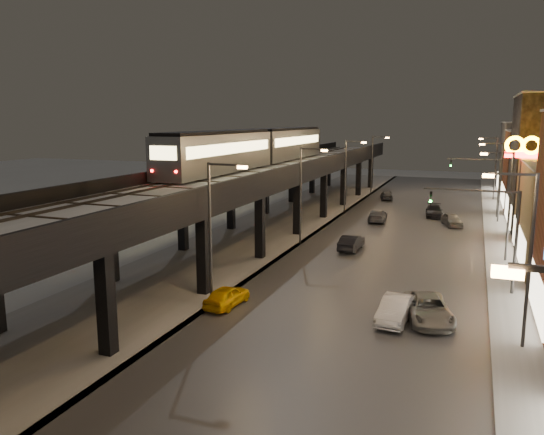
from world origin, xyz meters
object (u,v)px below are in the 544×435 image
(subway_train, at_px, (258,147))
(car_onc_red, at_px, (452,220))
(car_taxi, at_px, (227,297))
(car_onc_white, at_px, (434,212))
(car_onc_dark, at_px, (428,310))
(car_far_white, at_px, (387,195))
(car_onc_silver, at_px, (395,310))
(car_near_white, at_px, (351,243))
(car_mid_dark, at_px, (377,216))

(subway_train, height_order, car_onc_red, subway_train)
(car_taxi, height_order, car_onc_red, car_onc_red)
(car_taxi, distance_m, car_onc_white, 38.02)
(car_onc_dark, height_order, car_onc_red, car_onc_dark)
(car_far_white, relative_size, car_onc_silver, 0.90)
(car_far_white, height_order, car_onc_dark, car_onc_dark)
(car_onc_dark, relative_size, car_onc_white, 1.09)
(subway_train, xyz_separation_m, car_near_white, (12.84, -9.48, -7.85))
(car_onc_silver, bearing_deg, subway_train, 130.95)
(car_taxi, xyz_separation_m, car_onc_white, (9.75, 36.74, 0.03))
(car_near_white, relative_size, car_onc_red, 1.04)
(car_onc_silver, xyz_separation_m, car_onc_dark, (1.77, 0.76, 0.00))
(subway_train, xyz_separation_m, car_onc_silver, (18.91, -25.33, -7.82))
(car_onc_white, bearing_deg, car_onc_silver, -95.10)
(car_taxi, height_order, car_far_white, car_far_white)
(car_far_white, relative_size, car_onc_red, 0.97)
(car_mid_dark, bearing_deg, car_onc_silver, 97.09)
(car_far_white, relative_size, car_onc_dark, 0.76)
(car_onc_white, bearing_deg, car_taxi, -110.61)
(car_onc_white, bearing_deg, car_far_white, 116.55)
(car_mid_dark, bearing_deg, car_far_white, -89.06)
(car_far_white, height_order, car_onc_white, car_onc_white)
(subway_train, distance_m, car_onc_red, 22.79)
(car_onc_dark, bearing_deg, car_mid_dark, 90.42)
(car_near_white, relative_size, car_onc_white, 0.89)
(car_mid_dark, xyz_separation_m, car_onc_silver, (6.23, -30.23, 0.04))
(car_mid_dark, relative_size, car_onc_silver, 1.08)
(subway_train, relative_size, car_onc_silver, 8.97)
(car_onc_white, bearing_deg, car_near_white, -111.76)
(car_near_white, bearing_deg, car_far_white, -83.84)
(car_onc_red, bearing_deg, car_onc_dark, -108.59)
(car_onc_silver, bearing_deg, car_onc_red, 90.79)
(car_mid_dark, relative_size, car_far_white, 1.19)
(car_onc_silver, distance_m, car_onc_white, 35.59)
(car_mid_dark, height_order, car_onc_red, car_onc_red)
(car_onc_dark, distance_m, car_onc_red, 29.85)
(car_mid_dark, xyz_separation_m, car_onc_red, (8.05, 0.37, 0.01))
(subway_train, bearing_deg, car_mid_dark, 21.14)
(car_taxi, bearing_deg, car_onc_silver, -169.10)
(subway_train, xyz_separation_m, car_taxi, (8.76, -26.49, -7.88))
(car_far_white, bearing_deg, subway_train, 50.34)
(car_taxi, relative_size, car_onc_silver, 0.88)
(car_onc_white, relative_size, car_onc_red, 1.17)
(subway_train, bearing_deg, car_near_white, -36.43)
(car_far_white, xyz_separation_m, car_onc_dark, (9.65, -46.67, 0.05))
(car_mid_dark, height_order, car_onc_silver, car_onc_silver)
(car_near_white, height_order, car_onc_dark, car_onc_dark)
(car_taxi, xyz_separation_m, car_onc_red, (11.98, 31.76, 0.03))
(car_far_white, bearing_deg, car_onc_silver, 86.31)
(car_far_white, bearing_deg, car_onc_red, 106.85)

